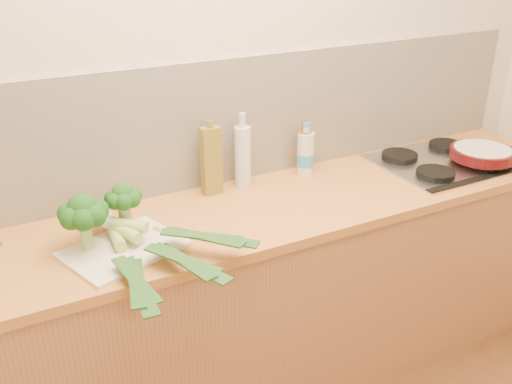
% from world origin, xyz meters
% --- Properties ---
extents(room_shell, '(3.50, 3.50, 3.50)m').
position_xyz_m(room_shell, '(0.00, 1.49, 1.17)').
color(room_shell, beige).
rests_on(room_shell, ground).
extents(counter, '(3.20, 0.62, 0.90)m').
position_xyz_m(counter, '(0.00, 1.20, 0.45)').
color(counter, '#A76F45').
rests_on(counter, ground).
extents(gas_hob, '(0.58, 0.50, 0.04)m').
position_xyz_m(gas_hob, '(1.02, 1.20, 0.91)').
color(gas_hob, silver).
rests_on(gas_hob, counter).
extents(chopping_board, '(0.46, 0.40, 0.01)m').
position_xyz_m(chopping_board, '(-0.53, 1.12, 0.91)').
color(chopping_board, white).
rests_on(chopping_board, counter).
extents(broccoli_left, '(0.17, 0.17, 0.20)m').
position_xyz_m(broccoli_left, '(-0.64, 1.17, 1.05)').
color(broccoli_left, '#8CA862').
rests_on(broccoli_left, chopping_board).
extents(broccoli_right, '(0.13, 0.13, 0.19)m').
position_xyz_m(broccoli_right, '(-0.49, 1.23, 1.04)').
color(broccoli_right, '#8CA862').
rests_on(broccoli_right, chopping_board).
extents(leek_front, '(0.12, 0.71, 0.04)m').
position_xyz_m(leek_front, '(-0.55, 1.09, 0.93)').
color(leek_front, white).
rests_on(leek_front, chopping_board).
extents(leek_mid, '(0.31, 0.66, 0.04)m').
position_xyz_m(leek_mid, '(-0.49, 1.09, 0.95)').
color(leek_mid, white).
rests_on(leek_mid, chopping_board).
extents(leek_back, '(0.49, 0.49, 0.04)m').
position_xyz_m(leek_back, '(-0.44, 1.10, 0.97)').
color(leek_back, white).
rests_on(leek_back, chopping_board).
extents(skillet, '(0.43, 0.29, 0.05)m').
position_xyz_m(skillet, '(1.17, 1.10, 0.96)').
color(skillet, '#460B0E').
rests_on(skillet, gas_hob).
extents(oil_tin, '(0.08, 0.05, 0.32)m').
position_xyz_m(oil_tin, '(-0.07, 1.41, 1.05)').
color(oil_tin, olive).
rests_on(oil_tin, counter).
extents(glass_bottle, '(0.07, 0.07, 0.33)m').
position_xyz_m(glass_bottle, '(0.08, 1.42, 1.04)').
color(glass_bottle, silver).
rests_on(glass_bottle, counter).
extents(amber_bottle, '(0.06, 0.06, 0.25)m').
position_xyz_m(amber_bottle, '(0.39, 1.42, 1.01)').
color(amber_bottle, brown).
rests_on(amber_bottle, counter).
extents(water_bottle, '(0.08, 0.08, 0.22)m').
position_xyz_m(water_bottle, '(0.39, 1.40, 0.99)').
color(water_bottle, silver).
rests_on(water_bottle, counter).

